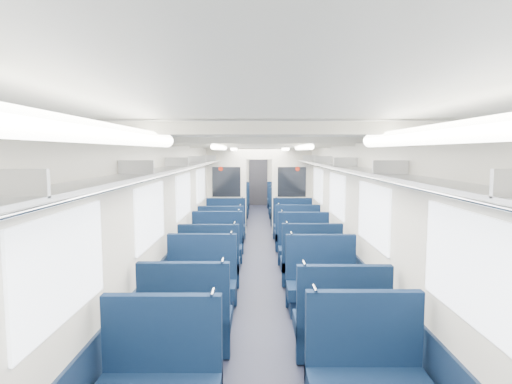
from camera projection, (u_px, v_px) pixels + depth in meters
floor at (260, 263)px, 8.11m from camera, size 2.80×18.00×0.01m
ceiling at (260, 144)px, 7.88m from camera, size 2.80×18.00×0.01m
wall_left at (188, 205)px, 8.00m from camera, size 0.02×18.00×2.35m
dado_left at (190, 246)px, 8.08m from camera, size 0.03×17.90×0.70m
wall_right at (332, 205)px, 7.99m from camera, size 0.02×18.00×2.35m
dado_right at (330, 246)px, 8.08m from camera, size 0.03×17.90×0.70m
wall_far at (258, 177)px, 16.95m from camera, size 2.80×0.02×2.35m
luggage_rack_left at (197, 164)px, 7.92m from camera, size 0.36×17.40×0.18m
luggage_rack_right at (323, 164)px, 7.92m from camera, size 0.36×17.40×0.18m
windows at (260, 195)px, 7.52m from camera, size 2.78×15.60×0.75m
ceiling_fittings at (260, 147)px, 7.63m from camera, size 2.70×16.06×0.11m
end_door at (258, 181)px, 16.91m from camera, size 0.75×0.06×2.00m
bulkhead at (259, 188)px, 11.02m from camera, size 2.80×0.10×2.35m
seat_7 at (367, 383)px, 3.32m from camera, size 0.97×0.54×1.09m
seat_8 at (186, 324)px, 4.47m from camera, size 0.97×0.54×1.09m
seat_9 at (341, 328)px, 4.36m from camera, size 0.97×0.54×1.09m
seat_10 at (201, 287)px, 5.68m from camera, size 0.97×0.54×1.09m
seat_11 at (322, 288)px, 5.63m from camera, size 0.97×0.54×1.09m
seat_12 at (210, 266)px, 6.70m from camera, size 0.97×0.54×1.09m
seat_13 at (311, 265)px, 6.77m from camera, size 0.97×0.54×1.09m
seat_14 at (217, 249)px, 7.86m from camera, size 0.97×0.54×1.09m
seat_15 at (304, 251)px, 7.76m from camera, size 0.97×0.54×1.09m
seat_16 at (221, 238)px, 8.89m from camera, size 0.97×0.54×1.09m
seat_17 at (297, 236)px, 9.09m from camera, size 0.97×0.54×1.09m
seat_18 at (226, 228)px, 10.12m from camera, size 0.97×0.54×1.09m
seat_19 at (293, 228)px, 10.15m from camera, size 0.97×0.54×1.09m
seat_20 at (231, 215)px, 12.16m from camera, size 0.97×0.54×1.09m
seat_21 at (287, 215)px, 12.15m from camera, size 0.97×0.54×1.09m
seat_22 at (233, 209)px, 13.32m from camera, size 0.97×0.54×1.09m
seat_23 at (284, 210)px, 13.21m from camera, size 0.97×0.54×1.09m
seat_24 at (235, 205)px, 14.48m from camera, size 0.97×0.54×1.09m
seat_25 at (282, 205)px, 14.43m from camera, size 0.97×0.54×1.09m
seat_26 at (237, 201)px, 15.51m from camera, size 0.97×0.54×1.09m
seat_27 at (280, 201)px, 15.72m from camera, size 0.97×0.54×1.09m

